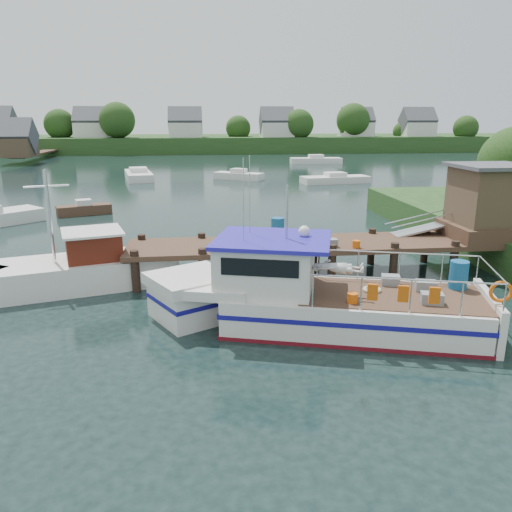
{
  "coord_description": "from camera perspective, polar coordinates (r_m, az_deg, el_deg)",
  "views": [
    {
      "loc": [
        -3.1,
        -19.43,
        6.3
      ],
      "look_at": [
        -1.0,
        -1.5,
        1.3
      ],
      "focal_mm": 35.0,
      "sensor_mm": 36.0,
      "label": 1
    }
  ],
  "objects": [
    {
      "name": "far_shore",
      "position": [
        101.93,
        -5.06,
        13.05
      ],
      "size": [
        140.0,
        42.55,
        9.22
      ],
      "color": "#27491E",
      "rests_on": "ground"
    },
    {
      "name": "ground_plane",
      "position": [
        20.66,
        2.27,
        -2.29
      ],
      "size": [
        160.0,
        160.0,
        0.0
      ],
      "primitive_type": "plane",
      "color": "black"
    },
    {
      "name": "moored_b",
      "position": [
        53.62,
        -2.0,
        9.18
      ],
      "size": [
        5.41,
        4.26,
        1.16
      ],
      "rotation": [
        0.0,
        0.0,
        0.06
      ],
      "color": "silver",
      "rests_on": "ground"
    },
    {
      "name": "lobster_boat",
      "position": [
        15.57,
        6.09,
        -4.71
      ],
      "size": [
        10.79,
        5.59,
        5.24
      ],
      "rotation": [
        0.0,
        0.0,
        -0.28
      ],
      "color": "silver",
      "rests_on": "ground"
    },
    {
      "name": "moored_c",
      "position": [
        51.29,
        9.03,
        8.68
      ],
      "size": [
        7.06,
        3.18,
        1.08
      ],
      "rotation": [
        0.0,
        0.0,
        -0.04
      ],
      "color": "silver",
      "rests_on": "ground"
    },
    {
      "name": "work_boat",
      "position": [
        20.3,
        -20.57,
        -1.49
      ],
      "size": [
        8.62,
        4.52,
        4.54
      ],
      "rotation": [
        0.0,
        0.0,
        0.28
      ],
      "color": "silver",
      "rests_on": "ground"
    },
    {
      "name": "moored_rowboat",
      "position": [
        35.81,
        -19.05,
        5.11
      ],
      "size": [
        3.69,
        2.33,
        1.02
      ],
      "rotation": [
        0.0,
        0.0,
        -0.17
      ],
      "color": "#483022",
      "rests_on": "ground"
    },
    {
      "name": "moored_far",
      "position": [
        73.82,
        6.86,
        10.83
      ],
      "size": [
        7.4,
        2.83,
        1.24
      ],
      "rotation": [
        0.0,
        0.0,
        0.21
      ],
      "color": "silver",
      "rests_on": "ground"
    },
    {
      "name": "moored_d",
      "position": [
        55.22,
        -13.27,
        9.01
      ],
      "size": [
        3.83,
        7.74,
        1.26
      ],
      "rotation": [
        0.0,
        0.0,
        -0.34
      ],
      "color": "silver",
      "rests_on": "ground"
    },
    {
      "name": "dock",
      "position": [
        22.06,
        19.33,
        4.0
      ],
      "size": [
        16.6,
        3.0,
        4.78
      ],
      "color": "#483022",
      "rests_on": "ground"
    }
  ]
}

